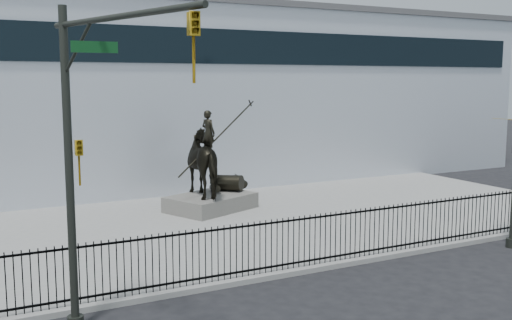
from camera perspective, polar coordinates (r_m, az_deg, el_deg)
name	(u,v)px	position (r m, az deg, el deg)	size (l,w,h in m)	color
ground	(340,282)	(16.78, 8.04, -11.45)	(120.00, 120.00, 0.00)	black
plaza	(231,225)	(22.57, -2.42, -6.18)	(30.00, 12.00, 0.15)	gray
building	(131,97)	(34.15, -11.86, 5.87)	(44.00, 14.00, 9.00)	silver
picket_fence	(316,239)	(17.50, 5.69, -7.52)	(22.10, 0.10, 1.50)	black
statue_plinth	(211,202)	(24.71, -4.33, -4.05)	(3.36, 2.31, 0.63)	#5C5954
equestrian_statue	(212,163)	(24.47, -4.26, -0.28)	(4.01, 3.33, 3.65)	black
traffic_signal_left	(89,152)	(12.56, -15.66, 0.78)	(1.52, 4.84, 7.00)	black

